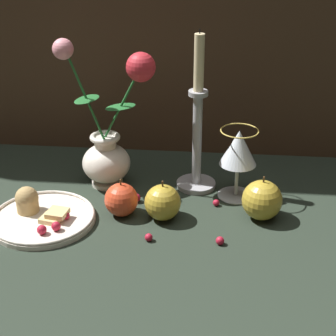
{
  "coord_description": "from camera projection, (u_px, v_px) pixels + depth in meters",
  "views": [
    {
      "loc": [
        0.11,
        -1.03,
        0.61
      ],
      "look_at": [
        0.02,
        -0.02,
        0.1
      ],
      "focal_mm": 60.0,
      "sensor_mm": 36.0,
      "label": 1
    }
  ],
  "objects": [
    {
      "name": "ground_plane",
      "position": [
        160.0,
        204.0,
        1.2
      ],
      "size": [
        2.4,
        2.4,
        0.0
      ],
      "primitive_type": "plane",
      "color": "#232D23",
      "rests_on": "ground"
    },
    {
      "name": "vase",
      "position": [
        109.0,
        141.0,
        1.23
      ],
      "size": [
        0.21,
        0.11,
        0.33
      ],
      "color": "silver",
      "rests_on": "ground_plane"
    },
    {
      "name": "plate_with_pastries",
      "position": [
        41.0,
        215.0,
        1.13
      ],
      "size": [
        0.21,
        0.21,
        0.06
      ],
      "color": "silver",
      "rests_on": "ground_plane"
    },
    {
      "name": "wine_glass",
      "position": [
        238.0,
        150.0,
        1.18
      ],
      "size": [
        0.08,
        0.08,
        0.16
      ],
      "color": "silver",
      "rests_on": "ground_plane"
    },
    {
      "name": "candlestick",
      "position": [
        197.0,
        135.0,
        1.22
      ],
      "size": [
        0.09,
        0.09,
        0.36
      ],
      "color": "#A3A3A8",
      "rests_on": "ground_plane"
    },
    {
      "name": "apple_beside_vase",
      "position": [
        262.0,
        200.0,
        1.13
      ],
      "size": [
        0.08,
        0.08,
        0.09
      ],
      "color": "#B2932D",
      "rests_on": "ground_plane"
    },
    {
      "name": "apple_near_glass",
      "position": [
        121.0,
        200.0,
        1.15
      ],
      "size": [
        0.07,
        0.07,
        0.08
      ],
      "color": "#D14223",
      "rests_on": "ground_plane"
    },
    {
      "name": "apple_at_table_edge",
      "position": [
        163.0,
        202.0,
        1.13
      ],
      "size": [
        0.07,
        0.07,
        0.09
      ],
      "color": "#B2932D",
      "rests_on": "ground_plane"
    },
    {
      "name": "berry_near_plate",
      "position": [
        136.0,
        198.0,
        1.2
      ],
      "size": [
        0.02,
        0.02,
        0.02
      ],
      "primitive_type": "sphere",
      "color": "#AD192D",
      "rests_on": "ground_plane"
    },
    {
      "name": "berry_front_center",
      "position": [
        216.0,
        203.0,
        1.19
      ],
      "size": [
        0.01,
        0.01,
        0.01
      ],
      "primitive_type": "sphere",
      "color": "#AD192D",
      "rests_on": "ground_plane"
    },
    {
      "name": "berry_by_glass_stem",
      "position": [
        220.0,
        241.0,
        1.06
      ],
      "size": [
        0.02,
        0.02,
        0.02
      ],
      "primitive_type": "sphere",
      "color": "#AD192D",
      "rests_on": "ground_plane"
    },
    {
      "name": "berry_under_candlestick",
      "position": [
        149.0,
        237.0,
        1.07
      ],
      "size": [
        0.02,
        0.02,
        0.02
      ],
      "primitive_type": "sphere",
      "color": "#AD192D",
      "rests_on": "ground_plane"
    }
  ]
}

